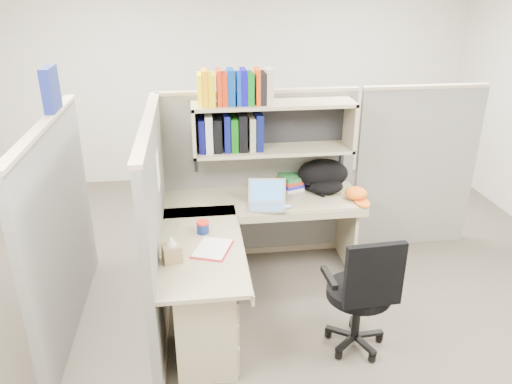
{
  "coord_description": "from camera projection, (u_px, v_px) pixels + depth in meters",
  "views": [
    {
      "loc": [
        -0.58,
        -3.42,
        2.55
      ],
      "look_at": [
        -0.11,
        0.25,
        0.94
      ],
      "focal_mm": 35.0,
      "sensor_mm": 36.0,
      "label": 1
    }
  ],
  "objects": [
    {
      "name": "ground",
      "position": [
        273.0,
        305.0,
        4.2
      ],
      "size": [
        6.0,
        6.0,
        0.0
      ],
      "primitive_type": "plane",
      "color": "#332F27",
      "rests_on": "ground"
    },
    {
      "name": "room_shell",
      "position": [
        276.0,
        117.0,
        3.55
      ],
      "size": [
        6.0,
        6.0,
        6.0
      ],
      "color": "#BAB6A8",
      "rests_on": "ground"
    },
    {
      "name": "cubicle",
      "position": [
        223.0,
        187.0,
        4.2
      ],
      "size": [
        3.79,
        1.84,
        1.95
      ],
      "color": "#5C5B57",
      "rests_on": "ground"
    },
    {
      "name": "desk",
      "position": [
        225.0,
        283.0,
        3.71
      ],
      "size": [
        1.74,
        1.75,
        0.73
      ],
      "color": "gray",
      "rests_on": "ground"
    },
    {
      "name": "laptop",
      "position": [
        267.0,
        196.0,
        4.2
      ],
      "size": [
        0.36,
        0.36,
        0.23
      ],
      "primitive_type": null,
      "rotation": [
        0.0,
        0.0,
        -0.13
      ],
      "color": "#B3B3B8",
      "rests_on": "desk"
    },
    {
      "name": "backpack",
      "position": [
        325.0,
        176.0,
        4.54
      ],
      "size": [
        0.56,
        0.49,
        0.28
      ],
      "primitive_type": null,
      "rotation": [
        0.0,
        0.0,
        0.32
      ],
      "color": "black",
      "rests_on": "desk"
    },
    {
      "name": "orange_cap",
      "position": [
        356.0,
        193.0,
        4.39
      ],
      "size": [
        0.25,
        0.27,
        0.11
      ],
      "primitive_type": null,
      "rotation": [
        0.0,
        0.0,
        0.25
      ],
      "color": "#D75B12",
      "rests_on": "desk"
    },
    {
      "name": "snack_canister",
      "position": [
        203.0,
        227.0,
        3.82
      ],
      "size": [
        0.1,
        0.1,
        0.1
      ],
      "color": "navy",
      "rests_on": "desk"
    },
    {
      "name": "tissue_box",
      "position": [
        172.0,
        248.0,
        3.42
      ],
      "size": [
        0.15,
        0.15,
        0.2
      ],
      "primitive_type": null,
      "rotation": [
        0.0,
        0.0,
        0.25
      ],
      "color": "#9B8358",
      "rests_on": "desk"
    },
    {
      "name": "mouse",
      "position": [
        287.0,
        206.0,
        4.23
      ],
      "size": [
        0.1,
        0.08,
        0.03
      ],
      "primitive_type": "ellipsoid",
      "rotation": [
        0.0,
        0.0,
        -0.33
      ],
      "color": "#85A4BD",
      "rests_on": "desk"
    },
    {
      "name": "paper_cup",
      "position": [
        256.0,
        186.0,
        4.55
      ],
      "size": [
        0.08,
        0.08,
        0.11
      ],
      "primitive_type": "cylinder",
      "rotation": [
        0.0,
        0.0,
        -0.12
      ],
      "color": "white",
      "rests_on": "desk"
    },
    {
      "name": "book_stack",
      "position": [
        290.0,
        182.0,
        4.63
      ],
      "size": [
        0.25,
        0.3,
        0.12
      ],
      "primitive_type": null,
      "rotation": [
        0.0,
        0.0,
        0.31
      ],
      "color": "gray",
      "rests_on": "desk"
    },
    {
      "name": "loose_paper",
      "position": [
        212.0,
        248.0,
        3.62
      ],
      "size": [
        0.31,
        0.36,
        0.0
      ],
      "primitive_type": null,
      "rotation": [
        0.0,
        0.0,
        -0.36
      ],
      "color": "white",
      "rests_on": "desk"
    },
    {
      "name": "task_chair",
      "position": [
        360.0,
        310.0,
        3.57
      ],
      "size": [
        0.52,
        0.48,
        0.98
      ],
      "color": "black",
      "rests_on": "ground"
    }
  ]
}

